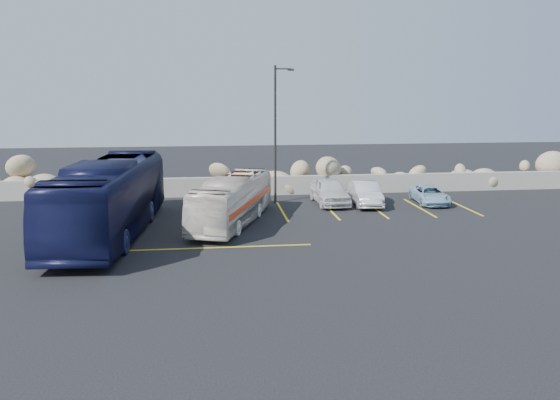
{
  "coord_description": "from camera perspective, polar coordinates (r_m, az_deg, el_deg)",
  "views": [
    {
      "loc": [
        -1.07,
        -22.29,
        6.52
      ],
      "look_at": [
        2.11,
        4.0,
        1.24
      ],
      "focal_mm": 35.0,
      "sensor_mm": 36.0,
      "label": 1
    }
  ],
  "objects": [
    {
      "name": "parking_lines",
      "position": [
        29.18,
        4.57,
        -1.67
      ],
      "size": [
        18.16,
        9.36,
        0.01
      ],
      "color": "yellow",
      "rests_on": "ground"
    },
    {
      "name": "car_b",
      "position": [
        32.21,
        8.91,
        0.67
      ],
      "size": [
        1.77,
        4.21,
        1.35
      ],
      "primitive_type": "imported",
      "rotation": [
        0.0,
        0.0,
        -0.08
      ],
      "color": "silver",
      "rests_on": "ground"
    },
    {
      "name": "lamppost",
      "position": [
        32.08,
        -0.4,
        7.29
      ],
      "size": [
        1.14,
        0.18,
        8.0
      ],
      "color": "#2B2926",
      "rests_on": "ground"
    },
    {
      "name": "car_d",
      "position": [
        33.51,
        15.4,
        0.52
      ],
      "size": [
        2.0,
        3.81,
        1.02
      ],
      "primitive_type": "imported",
      "rotation": [
        0.0,
        0.0,
        -0.09
      ],
      "color": "#97BAD7",
      "rests_on": "ground"
    },
    {
      "name": "seawall",
      "position": [
        34.82,
        -5.04,
        1.43
      ],
      "size": [
        60.0,
        0.4,
        1.2
      ],
      "primitive_type": "cube",
      "color": "gray",
      "rests_on": "ground"
    },
    {
      "name": "riprap_pile",
      "position": [
        35.89,
        -5.13,
        2.86
      ],
      "size": [
        54.0,
        2.8,
        2.6
      ],
      "primitive_type": null,
      "color": "tan",
      "rests_on": "ground"
    },
    {
      "name": "ground",
      "position": [
        23.25,
        -4.01,
        -5.05
      ],
      "size": [
        90.0,
        90.0,
        0.0
      ],
      "primitive_type": "plane",
      "color": "black",
      "rests_on": "ground"
    },
    {
      "name": "car_a",
      "position": [
        32.26,
        5.21,
        0.93
      ],
      "size": [
        1.91,
        4.48,
        1.51
      ],
      "primitive_type": "imported",
      "rotation": [
        0.0,
        0.0,
        0.03
      ],
      "color": "silver",
      "rests_on": "ground"
    },
    {
      "name": "tour_coach",
      "position": [
        26.21,
        -17.33,
        0.22
      ],
      "size": [
        3.77,
        12.59,
        3.46
      ],
      "primitive_type": "imported",
      "rotation": [
        0.0,
        0.0,
        -0.07
      ],
      "color": "#101336",
      "rests_on": "ground"
    },
    {
      "name": "vintage_bus",
      "position": [
        27.32,
        -4.97,
        -0.03
      ],
      "size": [
        4.64,
        8.72,
        2.38
      ],
      "primitive_type": "imported",
      "rotation": [
        0.0,
        0.0,
        -0.33
      ],
      "color": "silver",
      "rests_on": "ground"
    }
  ]
}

